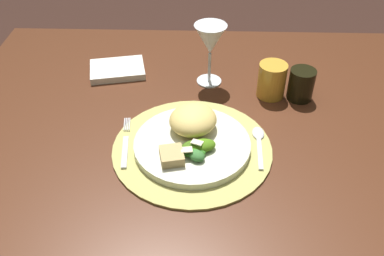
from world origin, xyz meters
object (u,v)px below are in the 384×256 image
fork (125,144)px  wine_glass (210,41)px  amber_tumbler (271,80)px  napkin (117,70)px  dining_table (201,160)px  dark_tumbler (300,84)px  spoon (258,140)px  dinner_plate (191,144)px

fork → wine_glass: bearing=55.8°
amber_tumbler → napkin: bearing=166.9°
dining_table → dark_tumbler: 0.32m
spoon → amber_tumbler: (0.05, 0.19, 0.04)m
spoon → amber_tumbler: bearing=76.2°
wine_glass → napkin: bearing=171.4°
fork → napkin: size_ratio=1.14×
dinner_plate → wine_glass: bearing=82.3°
dark_tumbler → amber_tumbler: bearing=171.8°
dark_tumbler → spoon: bearing=-123.7°
fork → napkin: napkin is taller
wine_glass → dinner_plate: bearing=-97.7°
dinner_plate → fork: size_ratio=1.52×
wine_glass → spoon: bearing=-65.8°
napkin → spoon: bearing=-37.9°
dining_table → wine_glass: size_ratio=7.59×
dining_table → amber_tumbler: size_ratio=13.95×
fork → dining_table: bearing=27.8°
dining_table → fork: fork is taller
fork → wine_glass: wine_glass is taller
dining_table → fork: 0.23m
spoon → amber_tumbler: amber_tumbler is taller
dining_table → spoon: bearing=-26.9°
dinner_plate → dining_table: bearing=76.8°
dining_table → napkin: bearing=137.3°
wine_glass → dark_tumbler: (0.23, -0.07, -0.08)m
amber_tumbler → dining_table: bearing=-144.2°
dinner_plate → napkin: bearing=124.9°
spoon → napkin: 0.46m
wine_glass → dining_table: bearing=-94.9°
napkin → fork: bearing=-77.2°
dinner_plate → fork: dinner_plate is taller
wine_glass → amber_tumbler: size_ratio=1.84×
fork → amber_tumbler: (0.34, 0.21, 0.04)m
dinner_plate → amber_tumbler: bearing=48.1°
fork → dark_tumbler: (0.42, 0.20, 0.03)m
dinner_plate → spoon: (0.15, 0.03, -0.01)m
fork → dinner_plate: bearing=-1.0°
spoon → dark_tumbler: (0.12, 0.18, 0.03)m
dinner_plate → amber_tumbler: amber_tumbler is taller
dinner_plate → spoon: dinner_plate is taller
dinner_plate → spoon: bearing=10.5°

